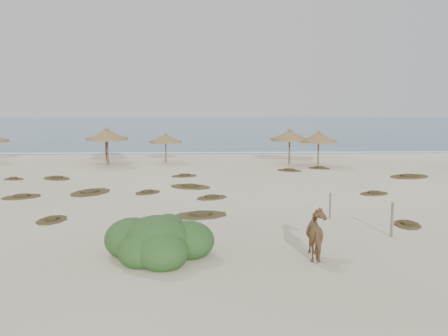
{
  "coord_description": "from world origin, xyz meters",
  "views": [
    {
      "loc": [
        0.05,
        -22.71,
        5.17
      ],
      "look_at": [
        1.0,
        5.0,
        1.36
      ],
      "focal_mm": 40.0,
      "sensor_mm": 36.0,
      "label": 1
    }
  ],
  "objects": [
    {
      "name": "palapa_4",
      "position": [
        6.71,
        17.17,
        2.28
      ],
      "size": [
        4.13,
        4.13,
        2.94
      ],
      "rotation": [
        0.0,
        0.0,
        -0.41
      ],
      "color": "brown",
      "rests_on": "ground"
    },
    {
      "name": "scrub_10",
      "position": [
        8.56,
        14.4,
        0.05
      ],
      "size": [
        1.97,
        1.74,
        0.16
      ],
      "rotation": [
        0.0,
        0.0,
        2.64
      ],
      "color": "#4D4022",
      "rests_on": "ground"
    },
    {
      "name": "scrub_3",
      "position": [
        -0.95,
        6.58,
        0.05
      ],
      "size": [
        3.03,
        2.64,
        0.16
      ],
      "rotation": [
        0.0,
        0.0,
        2.67
      ],
      "color": "#4D4022",
      "rests_on": "ground"
    },
    {
      "name": "ocean",
      "position": [
        0.0,
        75.0,
        0.0
      ],
      "size": [
        200.0,
        100.0,
        0.01
      ],
      "primitive_type": "cube",
      "color": "#2C6086",
      "rests_on": "ground"
    },
    {
      "name": "scrub_4",
      "position": [
        9.26,
        4.05,
        0.05
      ],
      "size": [
        2.02,
        1.69,
        0.16
      ],
      "rotation": [
        0.0,
        0.0,
        0.39
      ],
      "color": "#4D4022",
      "rests_on": "ground"
    },
    {
      "name": "fence_post_far",
      "position": [
        5.42,
        -1.54,
        0.57
      ],
      "size": [
        0.09,
        0.09,
        1.15
      ],
      "primitive_type": "cylinder",
      "rotation": [
        0.0,
        0.0,
        0.1
      ],
      "color": "#6B5E50",
      "rests_on": "ground"
    },
    {
      "name": "scrub_5",
      "position": [
        13.69,
        10.07,
        0.05
      ],
      "size": [
        3.54,
        3.05,
        0.16
      ],
      "rotation": [
        0.0,
        0.0,
        0.45
      ],
      "color": "#4D4022",
      "rests_on": "ground"
    },
    {
      "name": "scrub_12",
      "position": [
        8.34,
        -2.84,
        0.05
      ],
      "size": [
        1.32,
        1.79,
        0.16
      ],
      "rotation": [
        0.0,
        0.0,
        1.4
      ],
      "color": "#4D4022",
      "rests_on": "ground"
    },
    {
      "name": "palapa_1",
      "position": [
        -8.49,
        19.55,
        2.21
      ],
      "size": [
        3.42,
        3.42,
        2.85
      ],
      "rotation": [
        0.0,
        0.0,
        0.13
      ],
      "color": "brown",
      "rests_on": "ground"
    },
    {
      "name": "scrub_11",
      "position": [
        -6.64,
        -1.53,
        0.05
      ],
      "size": [
        1.49,
        1.95,
        0.16
      ],
      "rotation": [
        0.0,
        0.0,
        1.35
      ],
      "color": "#4D4022",
      "rests_on": "ground"
    },
    {
      "name": "palapa_3",
      "position": [
        -3.39,
        18.84,
        1.93
      ],
      "size": [
        3.12,
        3.12,
        2.49
      ],
      "rotation": [
        0.0,
        0.0,
        -0.19
      ],
      "color": "brown",
      "rests_on": "ground"
    },
    {
      "name": "scrub_14",
      "position": [
        0.28,
        3.2,
        0.05
      ],
      "size": [
        2.11,
        1.94,
        0.16
      ],
      "rotation": [
        0.0,
        0.0,
        0.6
      ],
      "color": "#4D4022",
      "rests_on": "ground"
    },
    {
      "name": "ground",
      "position": [
        0.0,
        0.0,
        0.0
      ],
      "size": [
        160.0,
        160.0,
        0.0
      ],
      "primitive_type": "plane",
      "color": "beige",
      "rests_on": "ground"
    },
    {
      "name": "fence_post_near",
      "position": [
        7.04,
        -4.52,
        0.66
      ],
      "size": [
        0.12,
        0.12,
        1.33
      ],
      "primitive_type": "cylinder",
      "rotation": [
        0.0,
        0.0,
        -0.3
      ],
      "color": "#6B5E50",
      "rests_on": "ground"
    },
    {
      "name": "foam_line",
      "position": [
        0.0,
        26.0,
        0.0
      ],
      "size": [
        70.0,
        0.6,
        0.01
      ],
      "primitive_type": "cube",
      "color": "white",
      "rests_on": "ground"
    },
    {
      "name": "scrub_13",
      "position": [
        -1.5,
        10.85,
        0.05
      ],
      "size": [
        2.08,
        1.74,
        0.16
      ],
      "rotation": [
        0.0,
        0.0,
        0.38
      ],
      "color": "#4D4022",
      "rests_on": "ground"
    },
    {
      "name": "scrub_8",
      "position": [
        -12.58,
        9.86,
        0.05
      ],
      "size": [
        1.53,
        1.19,
        0.16
      ],
      "rotation": [
        0.0,
        0.0,
        2.89
      ],
      "color": "#4D4022",
      "rests_on": "ground"
    },
    {
      "name": "bush",
      "position": [
        -1.56,
        -6.78,
        0.54
      ],
      "size": [
        3.68,
        3.24,
        1.65
      ],
      "rotation": [
        0.0,
        0.0,
        -0.13
      ],
      "color": "#346029",
      "rests_on": "ground"
    },
    {
      "name": "scrub_7",
      "position": [
        6.07,
        13.25,
        0.05
      ],
      "size": [
        2.21,
        2.01,
        0.16
      ],
      "rotation": [
        0.0,
        0.0,
        2.58
      ],
      "color": "#4D4022",
      "rests_on": "ground"
    },
    {
      "name": "scrub_0",
      "position": [
        -9.85,
        3.75,
        0.05
      ],
      "size": [
        2.46,
        2.25,
        0.16
      ],
      "rotation": [
        0.0,
        0.0,
        0.58
      ],
      "color": "#4D4022",
      "rests_on": "ground"
    },
    {
      "name": "scrub_1",
      "position": [
        -6.48,
        4.93,
        0.05
      ],
      "size": [
        2.81,
        3.26,
        0.16
      ],
      "rotation": [
        0.0,
        0.0,
        1.12
      ],
      "color": "#4D4022",
      "rests_on": "ground"
    },
    {
      "name": "palapa_5",
      "position": [
        8.91,
        16.47,
        2.17
      ],
      "size": [
        3.65,
        3.65,
        2.8
      ],
      "rotation": [
        0.0,
        0.0,
        -0.25
      ],
      "color": "brown",
      "rests_on": "ground"
    },
    {
      "name": "horse",
      "position": [
        3.72,
        -6.93,
        0.76
      ],
      "size": [
        0.89,
        1.84,
        1.53
      ],
      "primitive_type": "imported",
      "rotation": [
        0.0,
        0.0,
        3.1
      ],
      "color": "olive",
      "rests_on": "ground"
    },
    {
      "name": "scrub_9",
      "position": [
        -0.25,
        -0.82,
        0.05
      ],
      "size": [
        2.84,
        2.26,
        0.16
      ],
      "rotation": [
        0.0,
        0.0,
        0.29
      ],
      "color": "#4D4022",
      "rests_on": "ground"
    },
    {
      "name": "scrub_6",
      "position": [
        -9.88,
        10.1,
        0.05
      ],
      "size": [
        2.57,
        2.51,
        0.16
      ],
      "rotation": [
        0.0,
        0.0,
        2.41
      ],
      "color": "#4D4022",
      "rests_on": "ground"
    },
    {
      "name": "palapa_2",
      "position": [
        -7.88,
        17.11,
        2.38
      ],
      "size": [
        3.33,
        3.33,
        3.07
      ],
      "rotation": [
        0.0,
        0.0,
        -0.02
      ],
      "color": "brown",
      "rests_on": "ground"
    },
    {
      "name": "scrub_2",
      "position": [
        -3.28,
        4.79,
        0.05
      ],
      "size": [
        1.87,
        1.93,
        0.16
      ],
      "rotation": [
        0.0,
        0.0,
        0.86
      ],
      "color": "#4D4022",
      "rests_on": "ground"
    }
  ]
}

